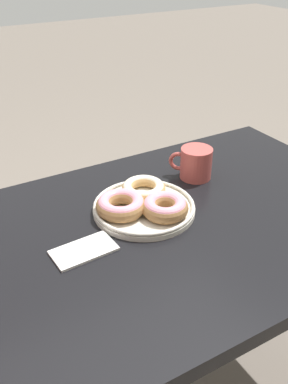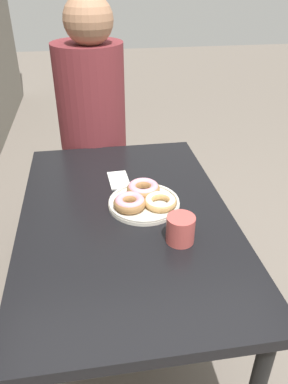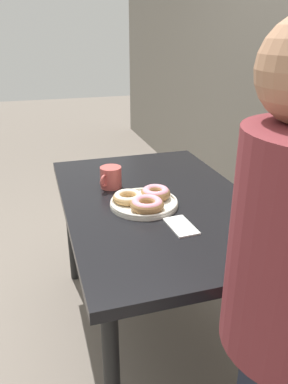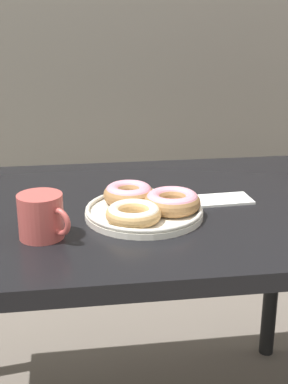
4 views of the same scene
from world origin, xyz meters
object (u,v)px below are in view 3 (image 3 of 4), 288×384
object	(u,v)px
dining_table	(158,215)
coffee_mug	(111,177)
napkin	(181,226)
donut_plate	(144,200)

from	to	relation	value
dining_table	coffee_mug	world-z (taller)	coffee_mug
dining_table	napkin	distance (m)	0.26
donut_plate	coffee_mug	xyz separation A→B (m)	(-0.23, -0.09, 0.02)
napkin	dining_table	bearing A→B (deg)	-179.73
dining_table	napkin	size ratio (longest dim) A/B	7.89
dining_table	coffee_mug	xyz separation A→B (m)	(-0.18, -0.16, 0.12)
donut_plate	napkin	distance (m)	0.22
coffee_mug	napkin	size ratio (longest dim) A/B	0.73
dining_table	napkin	bearing A→B (deg)	0.27
coffee_mug	donut_plate	bearing A→B (deg)	20.68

